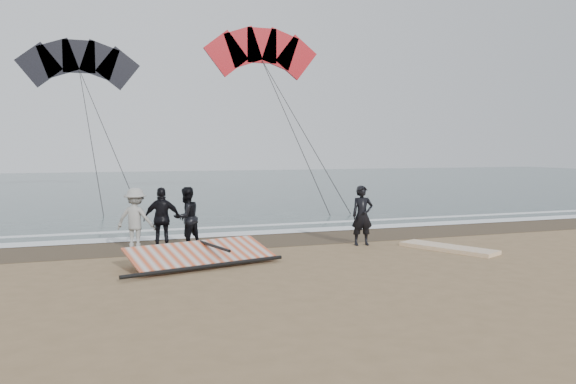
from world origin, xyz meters
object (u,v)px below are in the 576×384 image
object	(u,v)px
man_main	(362,215)
board_cream	(221,251)
board_white	(448,248)
sail_rig	(197,256)

from	to	relation	value
man_main	board_cream	size ratio (longest dim) A/B	0.68
board_white	board_cream	distance (m)	6.33
man_main	sail_rig	size ratio (longest dim) A/B	0.44
man_main	board_cream	distance (m)	4.26
man_main	board_cream	world-z (taller)	man_main
man_main	sail_rig	distance (m)	5.21
board_cream	sail_rig	size ratio (longest dim) A/B	0.66
man_main	board_white	size ratio (longest dim) A/B	0.64
board_cream	board_white	bearing A→B (deg)	-13.50
board_cream	man_main	bearing A→B (deg)	-0.59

